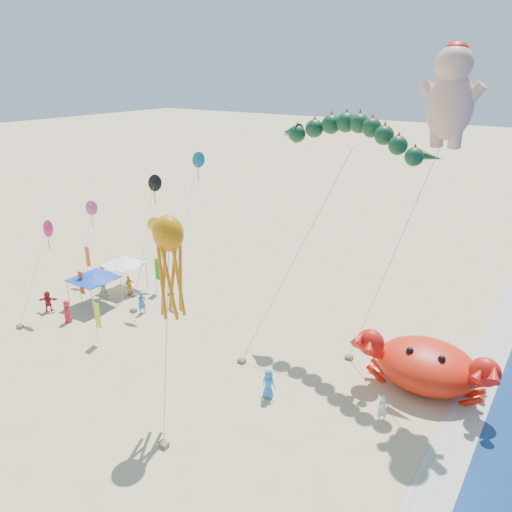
% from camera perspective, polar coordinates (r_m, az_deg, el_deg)
% --- Properties ---
extents(ground, '(320.00, 320.00, 0.00)m').
position_cam_1_polar(ground, '(33.07, 0.96, -12.33)').
color(ground, '#D1B784').
rests_on(ground, ground).
extents(foam_strip, '(320.00, 320.00, 0.00)m').
position_cam_1_polar(foam_strip, '(29.61, 21.96, -18.55)').
color(foam_strip, silver).
rests_on(foam_strip, ground).
extents(crab_inflatable, '(8.00, 5.32, 3.50)m').
position_cam_1_polar(crab_inflatable, '(31.92, 18.88, -11.64)').
color(crab_inflatable, red).
rests_on(crab_inflatable, ground).
extents(dragon_kite, '(11.00, 9.13, 14.98)m').
position_cam_1_polar(dragon_kite, '(32.91, 10.81, 12.92)').
color(dragon_kite, '#0F371D').
rests_on(dragon_kite, ground).
extents(cherub_kite, '(5.31, 3.16, 19.33)m').
position_cam_1_polar(cherub_kite, '(29.77, 21.39, 16.92)').
color(cherub_kite, '#EEAE91').
rests_on(cherub_kite, ground).
extents(octopus_kite, '(2.68, 3.87, 11.24)m').
position_cam_1_polar(octopus_kite, '(25.69, -9.82, -0.41)').
color(octopus_kite, orange).
rests_on(octopus_kite, ground).
extents(canopy_blue, '(3.47, 3.47, 2.71)m').
position_cam_1_polar(canopy_blue, '(41.92, -18.11, -2.21)').
color(canopy_blue, gray).
rests_on(canopy_blue, ground).
extents(canopy_white, '(3.15, 3.15, 2.71)m').
position_cam_1_polar(canopy_white, '(44.18, -14.92, -0.69)').
color(canopy_white, gray).
rests_on(canopy_white, ground).
extents(feather_flags, '(10.48, 8.42, 3.20)m').
position_cam_1_polar(feather_flags, '(42.05, -16.74, -2.62)').
color(feather_flags, gray).
rests_on(feather_flags, ground).
extents(beachgoers, '(28.55, 7.71, 1.85)m').
position_cam_1_polar(beachgoers, '(40.09, -15.26, -5.43)').
color(beachgoers, red).
rests_on(beachgoers, ground).
extents(small_kites, '(10.65, 13.61, 11.72)m').
position_cam_1_polar(small_kites, '(42.08, -14.45, 4.94)').
color(small_kites, black).
rests_on(small_kites, ground).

